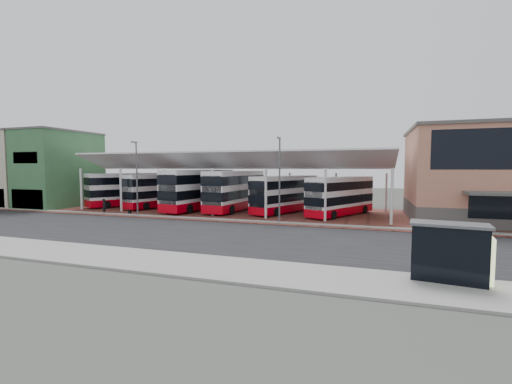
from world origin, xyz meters
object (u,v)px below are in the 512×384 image
(bus_0, at_px, (129,190))
(bus_2, at_px, (199,190))
(bus_3, at_px, (236,191))
(bus_5, at_px, (341,196))
(pedestrian, at_px, (104,206))
(bus_shelter, at_px, (456,247))
(bus_1, at_px, (160,191))
(bus_4, at_px, (285,194))
(terminal, at_px, (512,174))

(bus_0, bearing_deg, bus_2, 26.20)
(bus_2, xyz_separation_m, bus_3, (4.59, 0.71, -0.07))
(bus_5, bearing_deg, pedestrian, -138.10)
(bus_2, height_order, bus_shelter, bus_2)
(bus_1, relative_size, bus_5, 1.07)
(bus_shelter, bearing_deg, bus_1, 151.33)
(bus_1, xyz_separation_m, bus_2, (6.21, -0.78, 0.30))
(bus_3, distance_m, pedestrian, 15.20)
(bus_0, distance_m, bus_shelter, 41.27)
(bus_4, bearing_deg, bus_5, 18.16)
(bus_1, height_order, bus_4, bus_1)
(terminal, xyz_separation_m, bus_0, (-44.19, 0.02, -2.38))
(bus_0, height_order, bus_5, bus_0)
(bus_0, height_order, pedestrian, bus_0)
(bus_3, bearing_deg, bus_shelter, -44.02)
(bus_3, bearing_deg, bus_4, 3.21)
(terminal, distance_m, bus_4, 22.38)
(terminal, bearing_deg, bus_1, 179.83)
(pedestrian, relative_size, bus_shelter, 0.49)
(terminal, relative_size, bus_3, 1.55)
(bus_5, bearing_deg, bus_2, -152.87)
(terminal, height_order, pedestrian, terminal)
(bus_1, distance_m, bus_3, 10.80)
(bus_3, bearing_deg, bus_0, -175.02)
(bus_3, relative_size, bus_4, 1.13)
(bus_shelter, bearing_deg, pedestrian, 163.54)
(bus_0, height_order, bus_shelter, bus_0)
(bus_shelter, bearing_deg, bus_5, 114.88)
(bus_5, bearing_deg, bus_1, -154.86)
(bus_3, distance_m, bus_5, 12.62)
(bus_3, xyz_separation_m, pedestrian, (-13.10, -7.55, -1.55))
(bus_4, bearing_deg, bus_shelter, -37.21)
(terminal, xyz_separation_m, bus_4, (-22.24, -0.12, -2.49))
(bus_4, bearing_deg, bus_2, -155.10)
(bus_0, distance_m, pedestrian, 8.06)
(bus_1, distance_m, bus_4, 17.07)
(bus_0, relative_size, pedestrian, 6.37)
(bus_2, bearing_deg, bus_4, 11.01)
(bus_4, distance_m, bus_5, 6.35)
(bus_4, bearing_deg, bus_0, -158.28)
(terminal, bearing_deg, bus_2, -178.86)
(bus_1, bearing_deg, bus_2, 7.44)
(bus_4, height_order, pedestrian, bus_4)
(bus_2, relative_size, bus_4, 1.17)
(bus_3, xyz_separation_m, bus_shelter, (19.24, -22.02, -0.68))
(bus_3, relative_size, bus_5, 1.17)
(terminal, xyz_separation_m, bus_3, (-28.51, 0.05, -2.21))
(terminal, height_order, bus_0, terminal)
(bus_0, bearing_deg, bus_3, 29.81)
(terminal, xyz_separation_m, bus_5, (-15.91, -0.56, -2.51))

